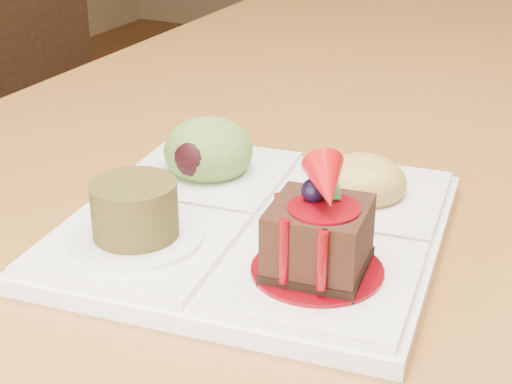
% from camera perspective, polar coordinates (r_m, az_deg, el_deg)
% --- Properties ---
extents(dining_table, '(1.00, 1.80, 0.75)m').
position_cam_1_polar(dining_table, '(0.88, 17.87, 1.77)').
color(dining_table, '#A06329').
rests_on(dining_table, ground).
extents(chair_left, '(0.52, 0.52, 0.95)m').
position_cam_1_polar(chair_left, '(1.52, -16.22, 5.96)').
color(chair_left, black).
rests_on(chair_left, ground).
extents(sampler_plate, '(0.28, 0.28, 0.10)m').
position_cam_1_polar(sampler_plate, '(0.55, -0.08, -1.27)').
color(sampler_plate, white).
rests_on(sampler_plate, dining_table).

